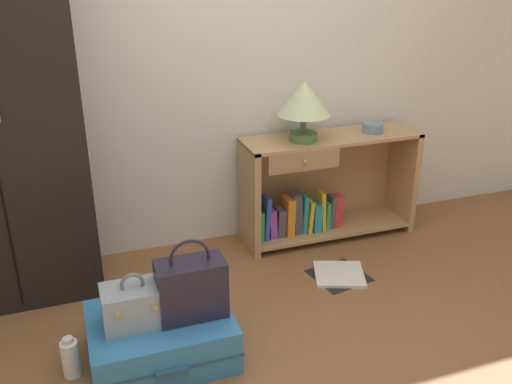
# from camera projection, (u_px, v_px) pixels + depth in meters

# --- Properties ---
(back_wall) EXTENTS (6.40, 0.10, 2.60)m
(back_wall) POSITION_uv_depth(u_px,v_px,m) (202.00, 35.00, 3.24)
(back_wall) COLOR silver
(back_wall) RESTS_ON ground_plane
(bookshelf) EXTENTS (1.14, 0.35, 0.69)m
(bookshelf) POSITION_uv_depth(u_px,v_px,m) (321.00, 189.00, 3.64)
(bookshelf) COLOR tan
(bookshelf) RESTS_ON ground_plane
(table_lamp) EXTENTS (0.32, 0.32, 0.36)m
(table_lamp) POSITION_uv_depth(u_px,v_px,m) (304.00, 101.00, 3.32)
(table_lamp) COLOR #4C7542
(table_lamp) RESTS_ON bookshelf
(bowl) EXTENTS (0.13, 0.13, 0.06)m
(bowl) POSITION_uv_depth(u_px,v_px,m) (372.00, 128.00, 3.56)
(bowl) COLOR slate
(bowl) RESTS_ON bookshelf
(suitcase_large) EXTENTS (0.65, 0.52, 0.22)m
(suitcase_large) POSITION_uv_depth(u_px,v_px,m) (161.00, 336.00, 2.59)
(suitcase_large) COLOR teal
(suitcase_large) RESTS_ON ground_plane
(train_case) EXTENTS (0.28, 0.19, 0.26)m
(train_case) POSITION_uv_depth(u_px,v_px,m) (134.00, 305.00, 2.47)
(train_case) COLOR #8E99A3
(train_case) RESTS_ON suitcase_large
(handbag) EXTENTS (0.31, 0.16, 0.38)m
(handbag) POSITION_uv_depth(u_px,v_px,m) (191.00, 288.00, 2.51)
(handbag) COLOR #231E2D
(handbag) RESTS_ON suitcase_large
(bottle) EXTENTS (0.08, 0.08, 0.20)m
(bottle) POSITION_uv_depth(u_px,v_px,m) (71.00, 358.00, 2.48)
(bottle) COLOR white
(bottle) RESTS_ON ground_plane
(open_book_on_floor) EXTENTS (0.36, 0.36, 0.02)m
(open_book_on_floor) POSITION_uv_depth(u_px,v_px,m) (339.00, 274.00, 3.28)
(open_book_on_floor) COLOR white
(open_book_on_floor) RESTS_ON ground_plane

